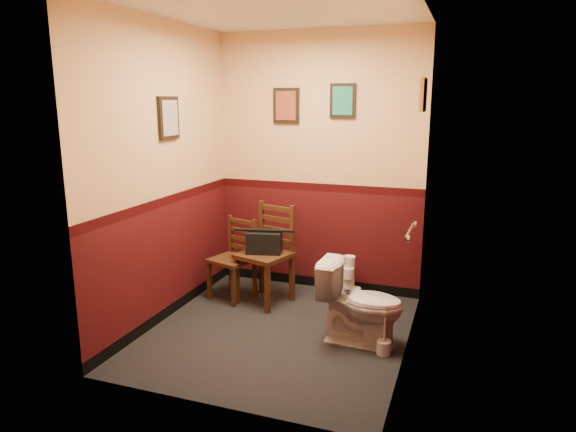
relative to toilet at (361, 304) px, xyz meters
The scene contains 17 objects.
floor 0.80m from the toilet, behind, with size 2.20×2.40×0.00m, color black.
ceiling 2.46m from the toilet, behind, with size 2.20×2.40×0.00m, color silver.
wall_back 1.69m from the toilet, 121.80° to the left, with size 2.20×2.70×0.00m, color #420D10.
wall_front 1.75m from the toilet, 120.16° to the right, with size 2.20×2.70×0.00m, color #420D10.
wall_left 2.08m from the toilet, behind, with size 2.40×2.70×0.00m, color #420D10.
wall_right 1.07m from the toilet, ahead, with size 2.40×2.70×0.00m, color #420D10.
grab_bar 0.73m from the toilet, 31.15° to the left, with size 0.05×0.56×0.06m.
framed_print_back_a 2.24m from the toilet, 133.17° to the left, with size 0.28×0.04×0.36m.
framed_print_back_b 2.06m from the toilet, 112.39° to the left, with size 0.26×0.04×0.34m.
framed_print_left 2.35m from the toilet, behind, with size 0.04×0.30×0.38m.
framed_print_right 1.83m from the toilet, 57.36° to the left, with size 0.04×0.34×0.28m.
toilet is the anchor object (origin of this frame).
toilet_brush 0.39m from the toilet, 32.15° to the right, with size 0.12×0.12×0.42m.
chair_left 1.56m from the toilet, 157.89° to the left, with size 0.48×0.48×0.83m.
chair_right 1.25m from the toilet, 150.88° to the left, with size 0.58×0.58×0.99m.
handbag 1.26m from the toilet, 152.92° to the left, with size 0.37×0.24×0.25m.
tp_stack 1.02m from the toilet, 108.53° to the left, with size 0.26×0.16×0.45m.
Camera 1 is at (1.49, -3.94, 2.01)m, focal length 32.00 mm.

